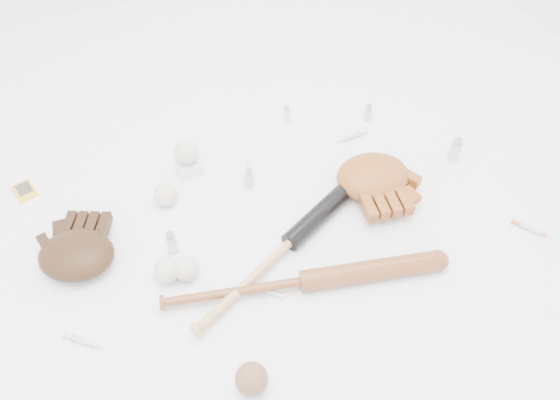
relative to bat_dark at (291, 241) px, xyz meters
name	(u,v)px	position (x,y,z in m)	size (l,w,h in m)	color
bat_dark	(291,241)	(0.00, 0.00, 0.00)	(0.81, 0.06, 0.06)	black
bat_wood	(304,281)	(-0.02, -0.14, 0.00)	(0.82, 0.06, 0.06)	brown
glove_dark	(76,255)	(-0.58, 0.18, 0.02)	(0.25, 0.25, 0.09)	#311D0D
glove_tan	(373,176)	(0.33, 0.12, 0.02)	(0.28, 0.28, 0.10)	brown
trading_card	(25,191)	(-0.70, 0.53, -0.03)	(0.06, 0.09, 0.00)	gold
pedestal	(189,165)	(-0.19, 0.42, -0.01)	(0.08, 0.08, 0.04)	white
baseball_on_pedestal	(186,152)	(-0.19, 0.42, 0.05)	(0.08, 0.08, 0.08)	beige
baseball_left	(186,269)	(-0.31, 0.02, 0.01)	(0.07, 0.07, 0.07)	beige
baseball_upper	(165,195)	(-0.29, 0.31, 0.01)	(0.07, 0.07, 0.07)	beige
baseball_mid	(167,271)	(-0.36, 0.03, 0.01)	(0.07, 0.07, 0.07)	beige
baseball_aged	(251,379)	(-0.25, -0.35, 0.01)	(0.08, 0.08, 0.08)	brown
syringe_0	(83,341)	(-0.61, -0.08, -0.02)	(0.14, 0.02, 0.02)	#ADBCC6
syringe_1	(264,289)	(-0.13, -0.11, -0.02)	(0.14, 0.03, 0.02)	#ADBCC6
syringe_2	(248,170)	(-0.01, 0.34, -0.02)	(0.14, 0.02, 0.02)	#ADBCC6
syringe_3	(532,229)	(0.70, -0.22, -0.02)	(0.14, 0.02, 0.02)	#ADBCC6
syringe_4	(352,137)	(0.38, 0.35, -0.02)	(0.14, 0.02, 0.02)	#ADBCC6
vial_0	(287,114)	(0.21, 0.53, 0.00)	(0.02, 0.02, 0.06)	silver
vial_1	(368,113)	(0.48, 0.42, 0.00)	(0.03, 0.03, 0.07)	silver
vial_2	(249,178)	(-0.03, 0.28, 0.01)	(0.03, 0.03, 0.07)	silver
vial_3	(455,150)	(0.65, 0.13, 0.01)	(0.04, 0.04, 0.09)	silver
vial_4	(172,242)	(-0.32, 0.12, 0.01)	(0.03, 0.03, 0.08)	silver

